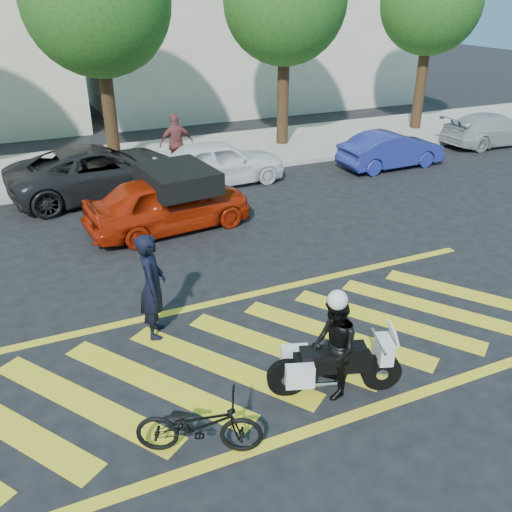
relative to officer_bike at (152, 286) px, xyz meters
name	(u,v)px	position (x,y,z in m)	size (l,w,h in m)	color
ground	(254,356)	(1.33, -1.34, -0.97)	(90.00, 90.00, 0.00)	black
sidewalk	(116,164)	(1.33, 10.66, -0.90)	(60.00, 5.00, 0.15)	#9E998E
crosswalk	(252,356)	(1.29, -1.34, -0.97)	(12.33, 4.00, 0.01)	yellow
tree_center	(101,6)	(1.46, 10.73, 4.12)	(4.60, 4.60, 7.56)	black
tree_right	(287,6)	(7.96, 10.73, 4.07)	(4.40, 4.40, 7.41)	black
tree_far_right	(432,7)	(14.46, 10.73, 3.97)	(4.00, 4.00, 7.10)	black
officer_bike	(152,286)	(0.00, 0.00, 0.00)	(0.71, 0.47, 1.95)	black
bicycle	(199,425)	(-0.17, -2.94, -0.53)	(0.59, 1.69, 0.89)	black
police_motorcycle	(333,365)	(2.06, -2.63, -0.48)	(2.01, 1.01, 0.92)	black
officer_moto	(334,347)	(2.04, -2.64, -0.15)	(0.80, 0.62, 1.65)	black
red_convertible	(169,203)	(1.54, 4.50, -0.26)	(1.69, 4.21, 1.43)	#A71F07
parked_mid_left	(101,171)	(0.43, 7.86, -0.24)	(2.45, 5.30, 1.47)	black
parked_mid_right	(219,162)	(3.96, 7.36, -0.27)	(1.67, 4.15, 1.41)	white
parked_right	(391,150)	(10.02, 6.65, -0.36)	(1.30, 3.73, 1.23)	navy
parked_far_right	(492,129)	(15.53, 7.53, -0.36)	(1.73, 4.26, 1.24)	#A0A2A7
pedestrian_right	(177,143)	(3.01, 8.66, 0.13)	(1.12, 0.46, 1.91)	brown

